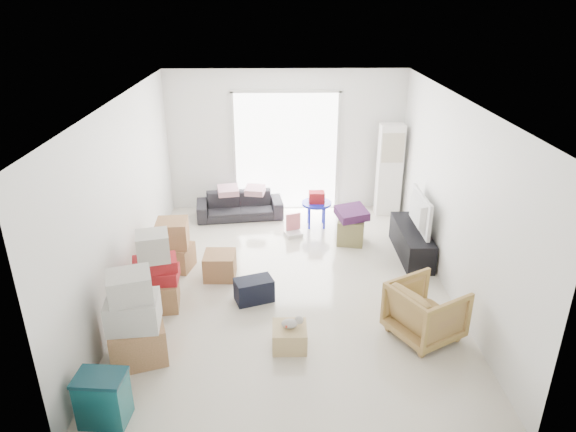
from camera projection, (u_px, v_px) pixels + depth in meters
The scene contains 21 objects.
room_shell at pixel (290, 199), 7.03m from camera, with size 4.98×6.48×3.18m.
sliding_door at pixel (286, 147), 9.81m from camera, with size 2.10×0.04×2.33m.
ac_tower at pixel (389, 170), 9.69m from camera, with size 0.45×0.30×1.75m, color white.
tv_console at pixel (411, 242), 8.32m from camera, with size 0.42×1.41×0.47m, color black.
television at pixel (413, 225), 8.20m from camera, with size 1.02×0.59×0.13m, color black.
sofa at pixel (240, 202), 9.72m from camera, with size 1.61×0.47×0.63m, color #26262B.
pillow_left at pixel (228, 184), 9.53m from camera, with size 0.35×0.28×0.11m, color #DFA3B2.
pillow_right at pixel (255, 184), 9.55m from camera, with size 0.32×0.25×0.11m, color #DFA3B2.
armchair at pixel (426, 309), 6.27m from camera, with size 0.76×0.71×0.79m, color #9F7446.
storage_bins at pixel (103, 398), 5.03m from camera, with size 0.51×0.38×0.56m.
box_stack_a at pixel (135, 322), 5.81m from camera, with size 0.75×0.69×1.14m.
box_stack_b at pixel (156, 275), 6.85m from camera, with size 0.64×0.60×1.10m.
box_stack_c at pixel (174, 245), 7.86m from camera, with size 0.62×0.55×0.80m.
loose_box at pixel (220, 265), 7.69m from camera, with size 0.46×0.46×0.38m, color #AD734E.
duffel_bag at pixel (254, 290), 7.10m from camera, with size 0.51×0.31×0.33m, color black.
ottoman at pixel (351, 231), 8.75m from camera, with size 0.44×0.44×0.44m, color olive.
blanket at pixel (352, 215), 8.64m from camera, with size 0.48×0.48×0.14m, color #4D1F4F.
kids_table at pixel (317, 202), 9.28m from camera, with size 0.54×0.54×0.67m.
toy_walker at pixel (293, 229), 9.07m from camera, with size 0.35×0.33×0.38m.
wood_crate at pixel (290, 337), 6.17m from camera, with size 0.41×0.41×0.27m, color tan.
plush_bunny at pixel (292, 323), 6.10m from camera, with size 0.27×0.15×0.13m.
Camera 1 is at (-0.17, -6.55, 3.92)m, focal length 32.00 mm.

